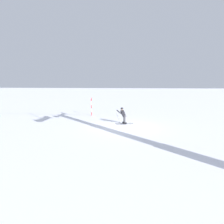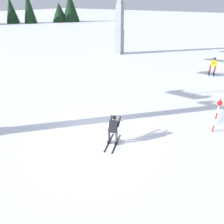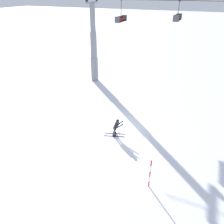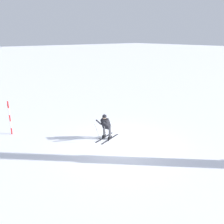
{
  "view_description": "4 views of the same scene",
  "coord_description": "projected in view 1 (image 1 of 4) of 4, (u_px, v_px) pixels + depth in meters",
  "views": [
    {
      "loc": [
        -0.99,
        16.16,
        3.73
      ],
      "look_at": [
        1.01,
        0.37,
        1.32
      ],
      "focal_mm": 30.5,
      "sensor_mm": 36.0,
      "label": 1
    },
    {
      "loc": [
        -7.59,
        -6.16,
        6.76
      ],
      "look_at": [
        -0.38,
        -1.38,
        2.13
      ],
      "focal_mm": 34.05,
      "sensor_mm": 36.0,
      "label": 2
    },
    {
      "loc": [
        5.97,
        -15.0,
        10.62
      ],
      "look_at": [
        -0.8,
        0.22,
        1.33
      ],
      "focal_mm": 35.09,
      "sensor_mm": 36.0,
      "label": 3
    },
    {
      "loc": [
        8.0,
        9.11,
        5.75
      ],
      "look_at": [
        0.19,
        -0.5,
        1.81
      ],
      "focal_mm": 38.73,
      "sensor_mm": 36.0,
      "label": 4
    }
  ],
  "objects": [
    {
      "name": "ground_plane",
      "position": [
        124.0,
        127.0,
        16.53
      ],
      "size": [
        260.0,
        260.0,
        0.0
      ],
      "primitive_type": "plane",
      "color": "white"
    },
    {
      "name": "skier_carving_main",
      "position": [
        123.0,
        114.0,
        17.49
      ],
      "size": [
        1.78,
        1.05,
        1.67
      ],
      "color": "black",
      "rests_on": "ground_plane"
    },
    {
      "name": "trail_marker_pole",
      "position": [
        91.0,
        106.0,
        22.09
      ],
      "size": [
        0.07,
        0.28,
        2.07
      ],
      "color": "red",
      "rests_on": "ground_plane"
    }
  ]
}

